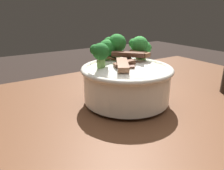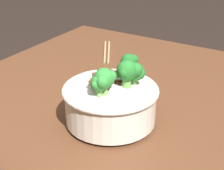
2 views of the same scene
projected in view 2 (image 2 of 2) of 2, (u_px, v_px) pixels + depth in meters
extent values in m
cube|color=#56331E|center=(84.00, 116.00, 0.91)|extent=(1.16, 0.83, 0.05)
cube|color=#56331E|center=(91.00, 122.00, 1.62)|extent=(0.08, 0.08, 0.73)
cylinder|color=silver|center=(111.00, 121.00, 0.83)|extent=(0.08, 0.08, 0.01)
cylinder|color=silver|center=(110.00, 105.00, 0.81)|extent=(0.20, 0.20, 0.08)
torus|color=silver|center=(110.00, 90.00, 0.79)|extent=(0.22, 0.22, 0.01)
ellipsoid|color=white|center=(110.00, 93.00, 0.80)|extent=(0.18, 0.18, 0.06)
cube|color=brown|center=(127.00, 81.00, 0.78)|extent=(0.06, 0.06, 0.02)
cube|color=brown|center=(106.00, 75.00, 0.81)|extent=(0.05, 0.03, 0.02)
cube|color=brown|center=(107.00, 72.00, 0.83)|extent=(0.05, 0.06, 0.02)
cube|color=#563323|center=(106.00, 79.00, 0.80)|extent=(0.05, 0.07, 0.02)
cube|color=#563323|center=(109.00, 75.00, 0.78)|extent=(0.07, 0.07, 0.01)
cube|color=brown|center=(101.00, 82.00, 0.75)|extent=(0.03, 0.05, 0.01)
cylinder|color=#6BA84C|center=(104.00, 90.00, 0.74)|extent=(0.02, 0.02, 0.02)
sphere|color=#2D8433|center=(104.00, 78.00, 0.73)|extent=(0.04, 0.04, 0.04)
sphere|color=#2D8433|center=(103.00, 82.00, 0.72)|extent=(0.03, 0.03, 0.03)
sphere|color=#2D8433|center=(111.00, 76.00, 0.73)|extent=(0.02, 0.02, 0.02)
cylinder|color=#7AB256|center=(99.00, 92.00, 0.74)|extent=(0.01, 0.01, 0.02)
sphere|color=#2D8433|center=(99.00, 83.00, 0.73)|extent=(0.04, 0.04, 0.04)
sphere|color=#2D8433|center=(95.00, 85.00, 0.72)|extent=(0.02, 0.02, 0.02)
sphere|color=#2D8433|center=(103.00, 81.00, 0.72)|extent=(0.02, 0.02, 0.02)
cylinder|color=#5B9947|center=(134.00, 82.00, 0.78)|extent=(0.01, 0.01, 0.02)
sphere|color=#237028|center=(134.00, 72.00, 0.77)|extent=(0.04, 0.04, 0.04)
sphere|color=#237028|center=(129.00, 74.00, 0.76)|extent=(0.02, 0.02, 0.02)
sphere|color=#237028|center=(140.00, 73.00, 0.77)|extent=(0.03, 0.03, 0.03)
cylinder|color=#7AB256|center=(128.00, 71.00, 0.83)|extent=(0.02, 0.02, 0.02)
sphere|color=#1E6023|center=(128.00, 62.00, 0.82)|extent=(0.04, 0.04, 0.04)
sphere|color=#1E6023|center=(127.00, 65.00, 0.81)|extent=(0.02, 0.02, 0.02)
sphere|color=#1E6023|center=(134.00, 60.00, 0.82)|extent=(0.02, 0.02, 0.02)
cylinder|color=#6BA84C|center=(127.00, 83.00, 0.77)|extent=(0.02, 0.02, 0.03)
sphere|color=#237028|center=(127.00, 70.00, 0.75)|extent=(0.04, 0.04, 0.04)
sphere|color=#237028|center=(124.00, 73.00, 0.74)|extent=(0.02, 0.02, 0.02)
sphere|color=#237028|center=(136.00, 70.00, 0.75)|extent=(0.03, 0.03, 0.03)
cylinder|color=tan|center=(109.00, 52.00, 1.24)|extent=(0.18, 0.11, 0.01)
cylinder|color=tan|center=(105.00, 52.00, 1.24)|extent=(0.18, 0.11, 0.01)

